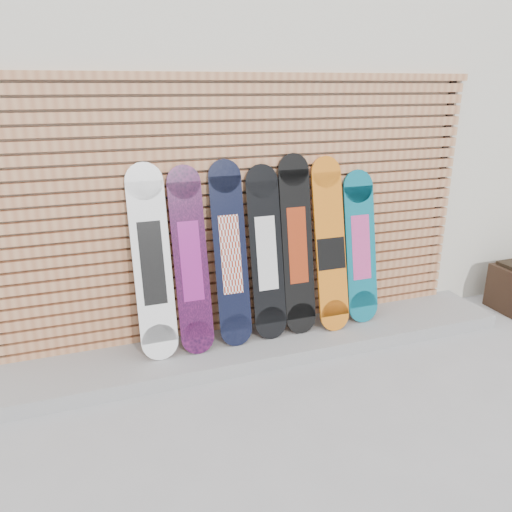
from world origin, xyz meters
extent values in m
plane|color=#969699|center=(0.00, 0.00, 0.00)|extent=(80.00, 80.00, 0.00)
cube|color=beige|center=(0.50, 3.50, 1.80)|extent=(12.00, 5.00, 3.60)
cube|color=gray|center=(-0.15, 0.68, 0.06)|extent=(4.60, 0.70, 0.12)
cube|color=#B07049|center=(-0.15, 0.97, 0.14)|extent=(4.20, 0.05, 0.08)
cube|color=#B07049|center=(-0.15, 0.97, 0.23)|extent=(4.20, 0.05, 0.08)
cube|color=#B07049|center=(-0.15, 0.97, 0.33)|extent=(4.20, 0.05, 0.07)
cube|color=#B07049|center=(-0.15, 0.97, 0.43)|extent=(4.20, 0.05, 0.07)
cube|color=#B07049|center=(-0.15, 0.97, 0.53)|extent=(4.20, 0.05, 0.07)
cube|color=#B07049|center=(-0.15, 0.97, 0.62)|extent=(4.20, 0.05, 0.07)
cube|color=#B07049|center=(-0.15, 0.97, 0.72)|extent=(4.20, 0.05, 0.07)
cube|color=#B07049|center=(-0.15, 0.97, 0.82)|extent=(4.20, 0.05, 0.07)
cube|color=#B07049|center=(-0.15, 0.97, 0.91)|extent=(4.20, 0.05, 0.07)
cube|color=#B07049|center=(-0.15, 0.97, 1.01)|extent=(4.20, 0.05, 0.08)
cube|color=#B07049|center=(-0.15, 0.97, 1.11)|extent=(4.20, 0.05, 0.08)
cube|color=#B07049|center=(-0.15, 0.97, 1.20)|extent=(4.20, 0.05, 0.08)
cube|color=#B07049|center=(-0.15, 0.97, 1.30)|extent=(4.20, 0.05, 0.08)
cube|color=#B07049|center=(-0.15, 0.97, 1.40)|extent=(4.20, 0.05, 0.08)
cube|color=#B07049|center=(-0.15, 0.97, 1.50)|extent=(4.20, 0.05, 0.08)
cube|color=#B07049|center=(-0.15, 0.97, 1.59)|extent=(4.20, 0.05, 0.08)
cube|color=#B07049|center=(-0.15, 0.97, 1.69)|extent=(4.20, 0.05, 0.08)
cube|color=#B07049|center=(-0.15, 0.97, 1.79)|extent=(4.20, 0.05, 0.08)
cube|color=#B07049|center=(-0.15, 0.97, 1.88)|extent=(4.20, 0.05, 0.08)
cube|color=#B07049|center=(-0.15, 0.97, 1.98)|extent=(4.20, 0.05, 0.08)
cube|color=#B07049|center=(-0.15, 0.97, 2.08)|extent=(4.20, 0.05, 0.08)
cube|color=#B07049|center=(-0.15, 0.97, 2.17)|extent=(4.20, 0.05, 0.08)
cube|color=black|center=(1.87, 0.99, 1.12)|extent=(0.06, 0.04, 2.23)
cube|color=#B07049|center=(-0.15, 0.97, 2.26)|extent=(4.26, 0.07, 0.06)
cube|color=white|center=(-0.98, 0.77, 0.88)|extent=(0.29, 0.29, 1.25)
cylinder|color=white|center=(-0.98, 0.63, 0.26)|extent=(0.29, 0.08, 0.29)
cylinder|color=white|center=(-0.98, 0.90, 1.50)|extent=(0.29, 0.08, 0.29)
cube|color=black|center=(-0.98, 0.77, 0.88)|extent=(0.18, 0.17, 0.65)
cube|color=black|center=(-0.68, 0.76, 0.87)|extent=(0.27, 0.30, 1.23)
cylinder|color=black|center=(-0.68, 0.62, 0.25)|extent=(0.27, 0.08, 0.27)
cylinder|color=black|center=(-0.68, 0.90, 1.48)|extent=(0.27, 0.08, 0.27)
cube|color=#8B1B77|center=(-0.68, 0.76, 0.87)|extent=(0.17, 0.17, 0.63)
cube|color=black|center=(-0.34, 0.77, 0.88)|extent=(0.27, 0.29, 1.26)
cylinder|color=black|center=(-0.34, 0.64, 0.25)|extent=(0.27, 0.08, 0.27)
cylinder|color=black|center=(-0.34, 0.91, 1.50)|extent=(0.27, 0.08, 0.27)
cube|color=white|center=(-0.34, 0.77, 0.88)|extent=(0.17, 0.16, 0.64)
cube|color=black|center=(-0.02, 0.78, 0.85)|extent=(0.28, 0.27, 1.19)
cylinder|color=black|center=(-0.02, 0.66, 0.26)|extent=(0.28, 0.08, 0.28)
cylinder|color=black|center=(-0.02, 0.91, 1.44)|extent=(0.28, 0.08, 0.28)
cube|color=silver|center=(-0.02, 0.78, 0.85)|extent=(0.18, 0.15, 0.62)
cube|color=black|center=(0.26, 0.78, 0.89)|extent=(0.28, 0.27, 1.27)
cylinder|color=black|center=(0.26, 0.66, 0.26)|extent=(0.28, 0.07, 0.28)
cylinder|color=black|center=(0.26, 0.91, 1.52)|extent=(0.28, 0.07, 0.28)
cube|color=maroon|center=(0.26, 0.78, 0.89)|extent=(0.17, 0.15, 0.65)
cube|color=orange|center=(0.57, 0.76, 0.87)|extent=(0.28, 0.31, 1.24)
cylinder|color=orange|center=(0.57, 0.61, 0.26)|extent=(0.28, 0.09, 0.28)
cylinder|color=orange|center=(0.57, 0.90, 1.49)|extent=(0.28, 0.09, 0.28)
cube|color=black|center=(0.57, 0.74, 0.80)|extent=(0.26, 0.09, 0.28)
cube|color=#0C6175|center=(0.90, 0.79, 0.80)|extent=(0.30, 0.25, 1.08)
cylinder|color=#0C6175|center=(0.90, 0.67, 0.27)|extent=(0.30, 0.08, 0.29)
cylinder|color=#0C6175|center=(0.90, 0.90, 1.34)|extent=(0.30, 0.08, 0.29)
cube|color=#D0498F|center=(0.90, 0.79, 0.80)|extent=(0.18, 0.15, 0.58)
camera|label=1|loc=(-1.44, -2.95, 2.20)|focal=35.00mm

